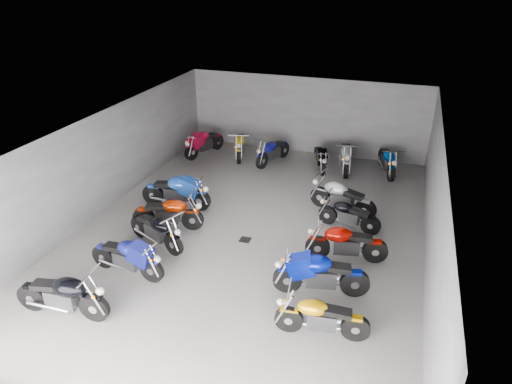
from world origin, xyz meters
The scene contains 22 objects.
ground centered at (0.00, 0.00, 0.00)m, with size 14.00×14.00×0.00m, color gray.
wall_back centered at (0.00, 7.00, 1.60)m, with size 10.00×0.10×3.20m, color gray.
wall_left centered at (-5.00, 0.00, 1.60)m, with size 0.10×14.00×3.20m, color gray.
wall_right centered at (5.00, 0.00, 1.60)m, with size 0.10×14.00×3.20m, color gray.
ceiling centered at (0.00, 0.00, 3.22)m, with size 10.00×14.00×0.04m, color black.
drain_grate centered at (0.00, -0.50, 0.01)m, with size 0.32×0.32×0.01m, color black.
motorcycle_left_a centered at (-2.83, -4.82, 0.56)m, with size 2.32×0.51×1.02m.
motorcycle_left_b centered at (-2.30, -3.02, 0.53)m, with size 2.20×0.48×0.97m.
motorcycle_left_c centered at (-2.29, -1.57, 0.52)m, with size 2.07×0.91×0.95m.
motorcycle_left_d centered at (-2.42, -0.60, 0.53)m, with size 2.17×0.68×0.97m.
motorcycle_left_e centered at (-2.81, 0.69, 0.57)m, with size 2.39×0.51×1.05m.
motorcycle_right_b centered at (2.84, -3.59, 0.50)m, with size 2.06×0.49×0.91m.
motorcycle_right_c centered at (2.54, -2.20, 0.56)m, with size 2.32×0.71×1.03m.
motorcycle_right_d centered at (2.91, -0.58, 0.53)m, with size 2.21×0.63×0.98m.
motorcycle_right_e centered at (2.74, 1.12, 0.47)m, with size 1.95×0.50×0.86m.
motorcycle_right_f centered at (2.39, 2.08, 0.55)m, with size 2.23×0.76×1.00m.
motorcycle_back_a centered at (-3.93, 5.29, 0.54)m, with size 0.87×2.17×0.99m.
motorcycle_back_b centered at (-2.41, 5.57, 0.53)m, with size 0.79×2.14×0.96m.
motorcycle_back_c centered at (-0.92, 5.33, 0.52)m, with size 0.83×2.08×0.95m.
motorcycle_back_d centered at (1.02, 5.39, 0.48)m, with size 0.82×1.90×0.87m.
motorcycle_back_e centered at (1.99, 5.60, 0.57)m, with size 0.62×2.34×1.04m.
motorcycle_back_f centered at (3.54, 5.76, 0.53)m, with size 0.79×2.14×0.97m.
Camera 1 is at (3.93, -11.18, 7.25)m, focal length 32.00 mm.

